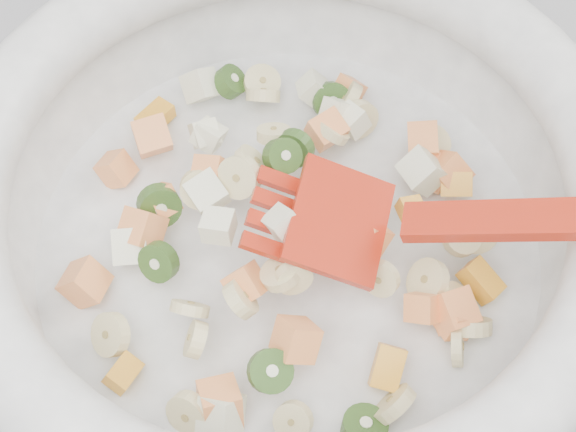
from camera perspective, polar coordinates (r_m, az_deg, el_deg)
counter at (r=1.03m, az=2.61°, el=-11.23°), size 2.00×0.60×0.90m
mixing_bowl at (r=0.53m, az=0.05°, el=0.80°), size 0.42×0.42×0.16m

